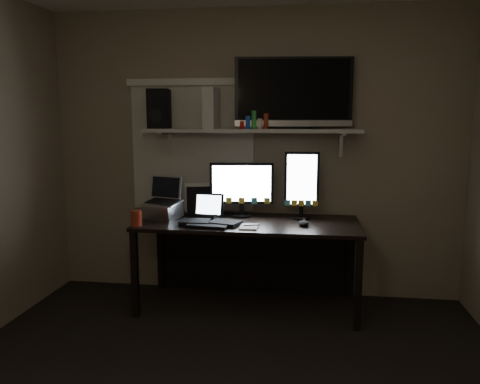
% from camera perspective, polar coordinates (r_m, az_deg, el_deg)
% --- Properties ---
extents(back_wall, '(3.60, 0.00, 3.60)m').
position_cam_1_polar(back_wall, '(4.13, 1.69, 4.58)').
color(back_wall, '#736852').
rests_on(back_wall, floor).
extents(window_blinds, '(1.10, 0.02, 1.10)m').
position_cam_1_polar(window_blinds, '(4.21, -5.82, 5.30)').
color(window_blinds, beige).
rests_on(window_blinds, back_wall).
extents(desk, '(1.80, 0.75, 0.73)m').
position_cam_1_polar(desk, '(4.00, 1.25, -5.70)').
color(desk, black).
rests_on(desk, floor).
extents(wall_shelf, '(1.80, 0.35, 0.03)m').
position_cam_1_polar(wall_shelf, '(3.95, 1.42, 7.50)').
color(wall_shelf, '#9D9D98').
rests_on(wall_shelf, back_wall).
extents(monitor_landscape, '(0.55, 0.12, 0.48)m').
position_cam_1_polar(monitor_landscape, '(3.99, 0.20, 0.34)').
color(monitor_landscape, black).
rests_on(monitor_landscape, desk).
extents(monitor_portrait, '(0.29, 0.06, 0.57)m').
position_cam_1_polar(monitor_portrait, '(3.93, 7.52, 0.85)').
color(monitor_portrait, black).
rests_on(monitor_portrait, desk).
extents(keyboard, '(0.51, 0.25, 0.03)m').
position_cam_1_polar(keyboard, '(3.74, -3.68, -3.73)').
color(keyboard, black).
rests_on(keyboard, desk).
extents(mouse, '(0.11, 0.14, 0.04)m').
position_cam_1_polar(mouse, '(3.71, 7.81, -3.78)').
color(mouse, black).
rests_on(mouse, desk).
extents(notepad, '(0.14, 0.19, 0.01)m').
position_cam_1_polar(notepad, '(3.63, 1.11, -4.27)').
color(notepad, silver).
rests_on(notepad, desk).
extents(tablet, '(0.26, 0.13, 0.22)m').
position_cam_1_polar(tablet, '(3.92, -3.79, -1.73)').
color(tablet, black).
rests_on(tablet, desk).
extents(file_sorter, '(0.23, 0.16, 0.27)m').
position_cam_1_polar(file_sorter, '(4.12, -5.05, -0.89)').
color(file_sorter, black).
rests_on(file_sorter, desk).
extents(laptop, '(0.37, 0.33, 0.35)m').
position_cam_1_polar(laptop, '(3.97, -9.46, -0.77)').
color(laptop, '#A5A6AA').
rests_on(laptop, desk).
extents(cup, '(0.10, 0.10, 0.12)m').
position_cam_1_polar(cup, '(3.76, -12.52, -3.14)').
color(cup, maroon).
rests_on(cup, desk).
extents(sticky_notes, '(0.35, 0.27, 0.00)m').
position_cam_1_polar(sticky_notes, '(3.81, -3.05, -3.67)').
color(sticky_notes, yellow).
rests_on(sticky_notes, desk).
extents(tv, '(0.98, 0.29, 0.58)m').
position_cam_1_polar(tv, '(3.96, 6.52, 11.87)').
color(tv, black).
rests_on(tv, wall_shelf).
extents(game_console, '(0.10, 0.29, 0.34)m').
position_cam_1_polar(game_console, '(4.00, -3.48, 10.14)').
color(game_console, '#BCB9A9').
rests_on(game_console, wall_shelf).
extents(speaker, '(0.21, 0.25, 0.33)m').
position_cam_1_polar(speaker, '(4.13, -9.82, 9.95)').
color(speaker, black).
rests_on(speaker, wall_shelf).
extents(bottles, '(0.25, 0.11, 0.16)m').
position_cam_1_polar(bottles, '(3.91, 1.70, 8.85)').
color(bottles, '#A50F0C').
rests_on(bottles, wall_shelf).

